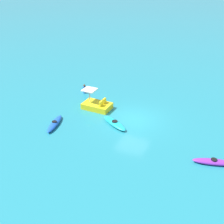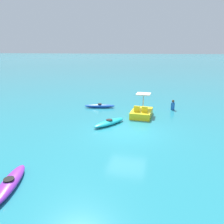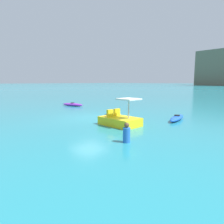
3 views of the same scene
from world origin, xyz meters
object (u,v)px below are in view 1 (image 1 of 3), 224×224
Objects in this scene: kayak_purple at (214,162)px; kayak_blue at (55,124)px; kayak_cyan at (115,123)px; pedal_boat_yellow at (97,105)px; person_near_shore at (85,89)px.

kayak_blue is at bearing 1.30° from kayak_purple.
kayak_cyan is 0.97× the size of kayak_blue.
kayak_purple is 0.99× the size of kayak_blue.
pedal_boat_yellow reaches higher than person_near_shore.
kayak_cyan and kayak_blue have the same top height.
kayak_purple is at bearing 154.92° from person_near_shore.
pedal_boat_yellow is at bearing 137.21° from person_near_shore.
pedal_boat_yellow is (-1.65, -3.97, 0.17)m from kayak_blue.
kayak_purple and kayak_blue have the same top height.
person_near_shore is at bearing -39.85° from kayak_cyan.
kayak_purple is 8.03m from kayak_cyan.
kayak_blue is (12.07, 0.27, -0.00)m from kayak_purple.
kayak_cyan is at bearing -154.21° from kayak_blue.
pedal_boat_yellow reaches higher than kayak_purple.
kayak_cyan is 3.07× the size of person_near_shore.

